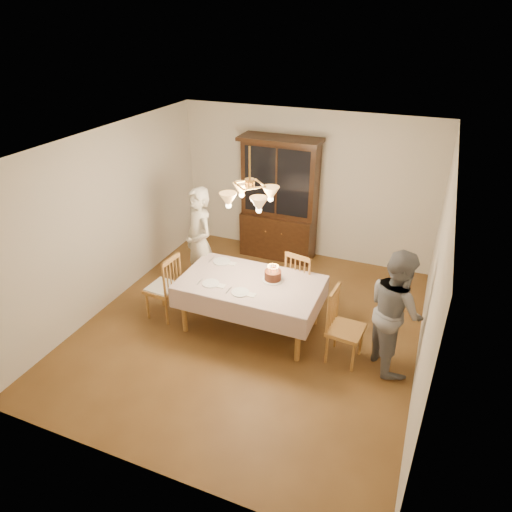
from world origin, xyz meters
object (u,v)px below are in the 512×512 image
at_px(china_hutch, 279,201).
at_px(birthday_cake, 273,276).
at_px(elderly_woman, 200,243).
at_px(dining_table, 250,286).
at_px(chair_far_side, 302,284).

relative_size(china_hutch, birthday_cake, 7.20).
bearing_deg(elderly_woman, dining_table, 8.79).
bearing_deg(birthday_cake, dining_table, -149.85).
xyz_separation_m(dining_table, chair_far_side, (0.53, 0.70, -0.24)).
relative_size(chair_far_side, elderly_woman, 0.57).
bearing_deg(china_hutch, chair_far_side, -59.26).
bearing_deg(birthday_cake, elderly_woman, 162.97).
height_order(china_hutch, elderly_woman, china_hutch).
distance_m(chair_far_side, elderly_woman, 1.66).
bearing_deg(dining_table, elderly_woman, 152.26).
xyz_separation_m(china_hutch, chair_far_side, (0.93, -1.56, -0.60)).
xyz_separation_m(dining_table, elderly_woman, (-1.07, 0.56, 0.19)).
distance_m(chair_far_side, birthday_cake, 0.72).
xyz_separation_m(elderly_woman, birthday_cake, (1.33, -0.41, -0.05)).
relative_size(chair_far_side, birthday_cake, 3.33).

